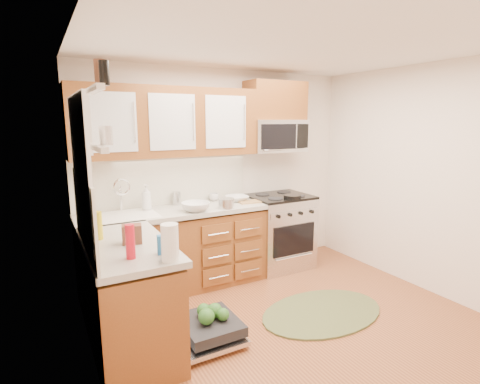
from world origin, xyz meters
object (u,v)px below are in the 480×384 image
rug (322,312)px  sink (127,227)px  stock_pot (226,203)px  paper_towel_roll (170,242)px  bowl_b (196,207)px  cutting_board (249,202)px  cup (214,197)px  bowl_a (237,198)px  skillet (292,197)px  dishwasher (205,331)px  upper_cabinets (167,122)px  microwave (276,136)px  range (279,231)px

rug → sink: bearing=142.5°
stock_pot → paper_towel_roll: bearing=-130.4°
stock_pot → bowl_b: bearing=174.1°
cutting_board → cup: cup is taller
rug → paper_towel_roll: paper_towel_roll is taller
bowl_a → cup: cup is taller
sink → skillet: 1.98m
dishwasher → paper_towel_roll: paper_towel_roll is taller
dishwasher → bowl_a: 1.75m
upper_cabinets → bowl_a: bearing=-6.0°
rug → bowl_b: bearing=130.1°
microwave → stock_pot: 1.18m
stock_pot → range: bearing=13.5°
rug → upper_cabinets: bearing=127.9°
range → bowl_a: bearing=174.2°
dishwasher → cutting_board: 1.70m
skillet → paper_towel_roll: bearing=-147.8°
stock_pot → cup: size_ratio=1.59×
rug → stock_pot: bearing=118.0°
upper_cabinets → rug: size_ratio=1.56×
sink → rug: (1.61, -1.23, -0.79)m
sink → cup: bearing=11.8°
microwave → dishwasher: (-1.54, -1.25, -1.60)m
range → bowl_b: bearing=-171.9°
paper_towel_roll → bowl_a: (1.34, 1.51, -0.10)m
bowl_b → bowl_a: bearing=20.3°
cutting_board → cup: 0.44m
sink → stock_pot: 1.09m
dishwasher → stock_pot: 1.44m
paper_towel_roll → bowl_a: 2.02m
dishwasher → paper_towel_roll: bearing=-140.6°
rug → bowl_a: 1.63m
stock_pot → cutting_board: bearing=19.0°
bowl_a → bowl_b: bowl_b is taller
sink → rug: 2.17m
range → rug: size_ratio=0.72×
microwave → rug: microwave is taller
dishwasher → skillet: size_ratio=3.29×
upper_cabinets → microwave: upper_cabinets is taller
upper_cabinets → microwave: (1.41, -0.02, -0.18)m
range → sink: size_ratio=1.53×
stock_pot → bowl_a: (0.28, 0.27, -0.02)m
range → sink: 1.96m
upper_cabinets → skillet: (1.44, -0.36, -0.91)m
bowl_b → cup: bearing=44.6°
stock_pot → bowl_b: stock_pot is taller
sink → cutting_board: 1.44m
sink → skillet: bearing=-5.9°
sink → paper_towel_roll: 1.46m
skillet → paper_towel_roll: (-1.97, -1.24, 0.09)m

